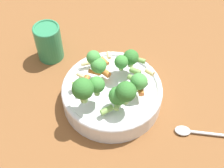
{
  "coord_description": "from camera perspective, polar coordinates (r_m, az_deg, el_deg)",
  "views": [
    {
      "loc": [
        -0.18,
        0.41,
        0.62
      ],
      "look_at": [
        0.0,
        0.0,
        0.06
      ],
      "focal_mm": 50.0,
      "sensor_mm": 36.0,
      "label": 1
    }
  ],
  "objects": [
    {
      "name": "ground_plane",
      "position": [
        0.76,
        0.0,
        -3.05
      ],
      "size": [
        3.0,
        3.0,
        0.0
      ],
      "primitive_type": "plane",
      "color": "brown"
    },
    {
      "name": "spoon",
      "position": [
        0.74,
        15.88,
        -8.56
      ],
      "size": [
        0.18,
        0.07,
        0.01
      ],
      "rotation": [
        0.0,
        0.0,
        12.85
      ],
      "color": "silver",
      "rests_on": "ground_plane"
    },
    {
      "name": "bowl",
      "position": [
        0.74,
        0.0,
        -1.72
      ],
      "size": [
        0.24,
        0.24,
        0.05
      ],
      "color": "silver",
      "rests_on": "ground_plane"
    },
    {
      "name": "cup",
      "position": [
        0.84,
        -11.51,
        7.54
      ],
      "size": [
        0.07,
        0.07,
        0.1
      ],
      "color": "#2D7F51",
      "rests_on": "ground_plane"
    },
    {
      "name": "pasta_salad",
      "position": [
        0.68,
        -0.06,
        0.92
      ],
      "size": [
        0.18,
        0.18,
        0.08
      ],
      "color": "#8CB766",
      "rests_on": "bowl"
    }
  ]
}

